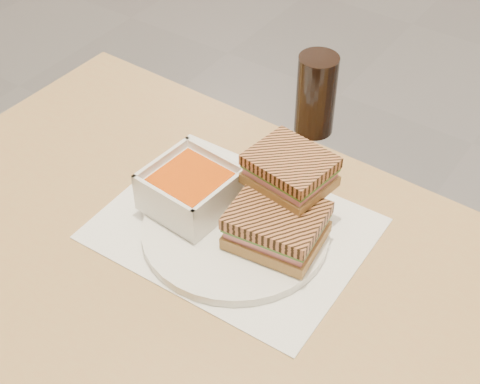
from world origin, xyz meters
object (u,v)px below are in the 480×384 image
Objects in this scene: main_table at (255,375)px; soup_bowl at (191,190)px; panini_lower at (277,225)px; cola_glass at (316,95)px; plate at (235,230)px.

soup_bowl is at bearing 149.20° from main_table.
cola_glass reaches higher than panini_lower.
soup_bowl reaches higher than plate.
cola_glass reaches higher than soup_bowl.
panini_lower is at bearing 112.22° from main_table.
soup_bowl is 0.27m from cola_glass.
soup_bowl is at bearing 179.58° from plate.
cola_glass is (-0.03, 0.27, 0.06)m from plate.
cola_glass is (-0.09, 0.26, 0.02)m from panini_lower.
plate is 0.08m from soup_bowl.
plate is 0.28m from cola_glass.
main_table is 9.99× the size of soup_bowl.
main_table is 0.20m from plate.
soup_bowl is (-0.08, 0.00, 0.03)m from plate.
cola_glass is at bearing 109.63° from panini_lower.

